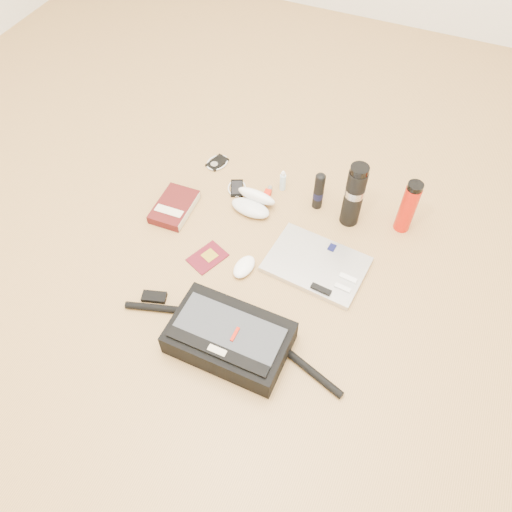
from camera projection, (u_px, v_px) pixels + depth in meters
name	position (u px, v px, depth m)	size (l,w,h in m)	color
ground	(250.00, 275.00, 1.87)	(4.00, 4.00, 0.00)	#A77C45
messenger_bag	(229.00, 337.00, 1.66)	(0.82, 0.25, 0.11)	black
laptop	(317.00, 265.00, 1.88)	(0.39, 0.29, 0.04)	silver
book	(175.00, 207.00, 2.05)	(0.15, 0.22, 0.04)	#420E0E
passport	(208.00, 257.00, 1.91)	(0.15, 0.17, 0.01)	#500C16
mouse	(244.00, 267.00, 1.87)	(0.08, 0.12, 0.04)	white
sunglasses_case	(253.00, 202.00, 2.04)	(0.18, 0.16, 0.10)	silver
ipod	(217.00, 163.00, 2.23)	(0.11, 0.11, 0.01)	black
phone	(237.00, 188.00, 2.13)	(0.10, 0.11, 0.01)	black
inhaler	(267.00, 195.00, 2.10)	(0.03, 0.10, 0.03)	red
spray_bottle	(283.00, 181.00, 2.10)	(0.03, 0.03, 0.10)	#B0D7ED
aerosol_can	(319.00, 191.00, 2.01)	(0.05, 0.05, 0.18)	black
thermos_black	(354.00, 195.00, 1.91)	(0.08, 0.08, 0.29)	black
thermos_red	(408.00, 207.00, 1.91)	(0.08, 0.08, 0.24)	red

